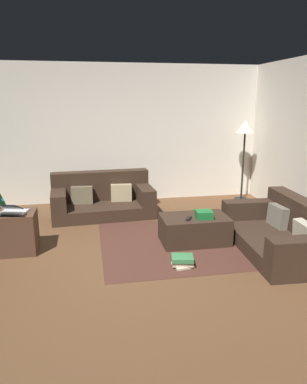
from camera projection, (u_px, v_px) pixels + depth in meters
ground_plane at (116, 273)px, 4.15m from camera, size 6.40×6.40×0.00m
rear_partition at (101, 134)px, 6.82m from camera, size 6.40×0.12×2.60m
couch_left at (102, 199)px, 6.22m from camera, size 1.74×0.96×0.72m
couch_right at (285, 233)px, 4.73m from camera, size 1.05×1.81×0.65m
ottoman at (194, 229)px, 5.01m from camera, size 0.93×0.57×0.37m
gift_box at (204, 214)px, 4.89m from camera, size 0.24×0.22×0.10m
tv_remote at (189, 219)px, 4.85m from camera, size 0.12×0.16×0.02m
side_table at (16, 232)px, 4.67m from camera, size 0.52×0.44×0.54m
laptop at (11, 210)px, 4.52m from camera, size 0.41×0.48×0.19m
book_stack at (182, 261)px, 4.30m from camera, size 0.29×0.27×0.13m
corner_lamp at (245, 133)px, 6.84m from camera, size 0.36×0.36×1.57m
area_rug at (194, 242)px, 5.05m from camera, size 2.60×2.00×0.01m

